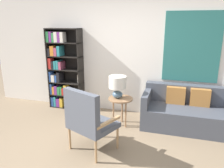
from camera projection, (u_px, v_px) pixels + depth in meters
name	position (u px, v px, depth m)	size (l,w,h in m)	color
ground_plane	(84.00, 160.00, 3.24)	(14.00, 14.00, 0.00)	#847056
wall_back	(121.00, 52.00, 4.73)	(6.40, 0.08, 2.70)	white
bookshelf	(61.00, 69.00, 5.05)	(0.79, 0.30, 1.85)	black
armchair	(87.00, 118.00, 3.29)	(0.83, 0.79, 1.03)	tan
couch	(187.00, 112.00, 4.22)	(1.66, 0.82, 0.78)	#474C56
side_table	(121.00, 102.00, 4.23)	(0.47, 0.47, 0.56)	#99704C
table_lamp	(118.00, 84.00, 4.14)	(0.34, 0.34, 0.43)	slate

